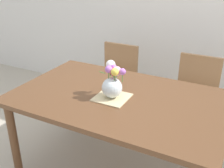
{
  "coord_description": "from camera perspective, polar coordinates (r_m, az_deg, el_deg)",
  "views": [
    {
      "loc": [
        0.84,
        -1.74,
        1.76
      ],
      "look_at": [
        -0.03,
        -0.06,
        0.9
      ],
      "focal_mm": 43.46,
      "sensor_mm": 36.0,
      "label": 1
    }
  ],
  "objects": [
    {
      "name": "dining_table",
      "position": [
        2.21,
        1.38,
        -4.5
      ],
      "size": [
        1.69,
        1.06,
        0.78
      ],
      "color": "brown",
      "rests_on": "ground_plane"
    },
    {
      "name": "chair_left",
      "position": [
        3.16,
        0.98,
        1.34
      ],
      "size": [
        0.42,
        0.42,
        0.9
      ],
      "rotation": [
        0.0,
        0.0,
        3.14
      ],
      "color": "#9E7047",
      "rests_on": "ground_plane"
    },
    {
      "name": "chair_right",
      "position": [
        2.91,
        17.03,
        -1.93
      ],
      "size": [
        0.42,
        0.42,
        0.9
      ],
      "rotation": [
        0.0,
        0.0,
        3.14
      ],
      "color": "#9E7047",
      "rests_on": "ground_plane"
    },
    {
      "name": "placemat",
      "position": [
        2.13,
        0.0,
        -2.84
      ],
      "size": [
        0.26,
        0.26,
        0.01
      ],
      "primitive_type": "cube",
      "color": "#CCB789",
      "rests_on": "dining_table"
    },
    {
      "name": "flower_vase",
      "position": [
        2.09,
        0.11,
        0.54
      ],
      "size": [
        0.24,
        0.2,
        0.27
      ],
      "color": "silver",
      "rests_on": "placemat"
    }
  ]
}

